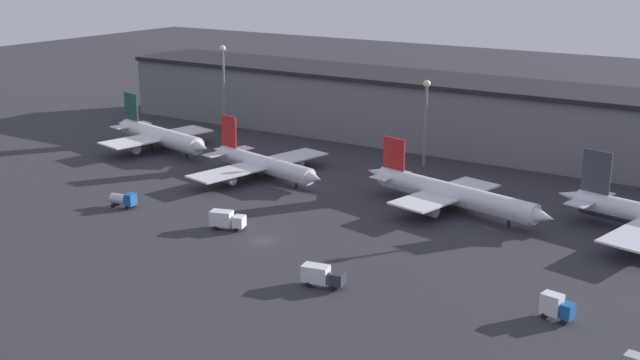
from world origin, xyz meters
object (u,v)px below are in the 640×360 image
airplane_0 (160,136)px  service_vehicle_3 (123,200)px  airplane_1 (263,164)px  service_vehicle_0 (226,219)px  service_vehicle_1 (322,275)px  service_vehicle_2 (556,307)px  airplane_2 (451,194)px

airplane_0 → service_vehicle_3: airplane_0 is taller
airplane_0 → service_vehicle_3: 48.03m
airplane_1 → service_vehicle_0: (15.26, -31.87, -1.36)m
airplane_0 → service_vehicle_0: (53.53, -38.12, -1.91)m
service_vehicle_1 → airplane_1: bearing=123.9°
service_vehicle_1 → service_vehicle_3: (-55.66, 11.48, -0.17)m
airplane_1 → service_vehicle_2: 87.14m
airplane_1 → airplane_2: bearing=13.8°
service_vehicle_2 → service_vehicle_3: service_vehicle_2 is taller
service_vehicle_0 → service_vehicle_3: size_ratio=1.24×
airplane_2 → service_vehicle_0: airplane_2 is taller
airplane_0 → service_vehicle_2: airplane_0 is taller
airplane_1 → service_vehicle_2: bearing=-12.1°
service_vehicle_2 → service_vehicle_3: (-90.05, 3.13, -0.32)m
service_vehicle_3 → service_vehicle_1: bearing=-22.0°
airplane_0 → service_vehicle_2: bearing=-7.4°
service_vehicle_1 → service_vehicle_2: size_ratio=1.44×
service_vehicle_1 → service_vehicle_2: 35.39m
airplane_0 → service_vehicle_2: (117.51, -42.48, -1.82)m
airplane_0 → service_vehicle_1: airplane_0 is taller
service_vehicle_1 → service_vehicle_2: (34.39, 8.35, 0.15)m
service_vehicle_1 → service_vehicle_2: bearing=2.4°
airplane_1 → airplane_2: airplane_1 is taller
airplane_2 → service_vehicle_0: (-31.19, -32.94, -1.66)m
airplane_1 → airplane_2: (46.45, 1.07, 0.31)m
airplane_0 → service_vehicle_1: bearing=-19.0°
service_vehicle_0 → airplane_2: bearing=29.5°
airplane_0 → service_vehicle_3: size_ratio=7.17×
airplane_0 → airplane_2: (84.73, -5.17, -0.25)m
airplane_0 → service_vehicle_2: 124.97m
airplane_2 → service_vehicle_1: airplane_2 is taller
service_vehicle_1 → airplane_0: bearing=137.3°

